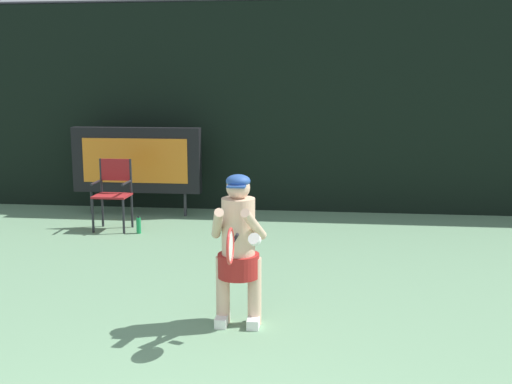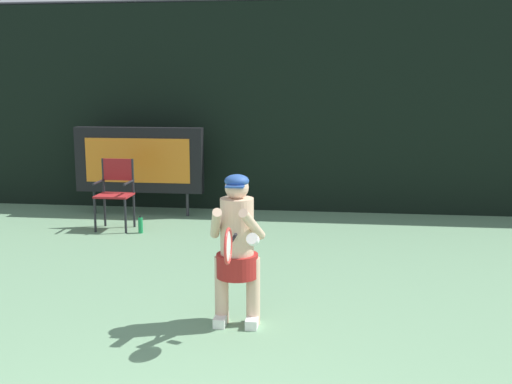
{
  "view_description": "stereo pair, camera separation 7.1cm",
  "coord_description": "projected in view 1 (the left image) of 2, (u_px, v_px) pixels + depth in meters",
  "views": [
    {
      "loc": [
        0.75,
        -2.28,
        2.25
      ],
      "look_at": [
        -0.03,
        4.41,
        1.05
      ],
      "focal_mm": 43.39,
      "sensor_mm": 36.0,
      "label": 1
    },
    {
      "loc": [
        0.82,
        -2.27,
        2.25
      ],
      "look_at": [
        -0.03,
        4.41,
        1.05
      ],
      "focal_mm": 43.39,
      "sensor_mm": 36.0,
      "label": 2
    }
  ],
  "objects": [
    {
      "name": "scoreboard",
      "position": [
        137.0,
        160.0,
        10.46
      ],
      "size": [
        2.2,
        0.21,
        1.5
      ],
      "color": "black",
      "rests_on": "ground"
    },
    {
      "name": "tennis_player",
      "position": [
        238.0,
        245.0,
        5.71
      ],
      "size": [
        0.53,
        0.6,
        1.42
      ],
      "color": "white",
      "rests_on": "ground"
    },
    {
      "name": "tennis_racket",
      "position": [
        231.0,
        245.0,
        5.18
      ],
      "size": [
        0.03,
        0.6,
        0.31
      ],
      "rotation": [
        0.0,
        0.0,
        0.15
      ],
      "color": "black"
    },
    {
      "name": "water_bottle",
      "position": [
        139.0,
        225.0,
        9.3
      ],
      "size": [
        0.07,
        0.07,
        0.27
      ],
      "color": "#1A8546",
      "rests_on": "ground"
    },
    {
      "name": "umpire_chair",
      "position": [
        113.0,
        190.0,
        9.5
      ],
      "size": [
        0.52,
        0.44,
        1.08
      ],
      "color": "black",
      "rests_on": "ground"
    },
    {
      "name": "backdrop_screen",
      "position": [
        285.0,
        108.0,
        10.7
      ],
      "size": [
        18.0,
        0.12,
        3.66
      ],
      "color": "black",
      "rests_on": "ground"
    }
  ]
}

